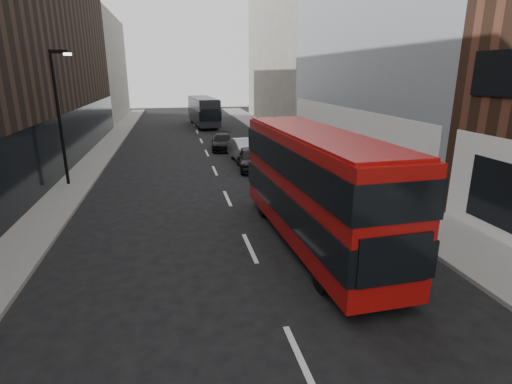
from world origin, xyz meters
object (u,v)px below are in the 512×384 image
car_b (246,151)px  car_c (222,142)px  street_lamp (60,109)px  red_bus (315,183)px  grey_bus (203,111)px  car_a (251,158)px

car_b → car_c: size_ratio=1.12×
street_lamp → red_bus: street_lamp is taller
car_b → car_c: car_b is taller
street_lamp → car_b: 12.04m
grey_bus → car_b: bearing=-90.4°
street_lamp → red_bus: bearing=-43.6°
grey_bus → car_a: grey_bus is taller
street_lamp → car_a: bearing=10.7°
car_a → car_c: 7.42m
street_lamp → car_a: (10.59, 2.00, -3.47)m
street_lamp → red_bus: (10.54, -10.05, -1.90)m
grey_bus → car_c: (0.31, -15.49, -1.14)m
grey_bus → car_a: 22.91m
red_bus → car_a: red_bus is taller
car_a → car_b: (0.12, 2.33, 0.08)m
car_a → car_c: car_a is taller
grey_bus → car_b: (1.40, -20.52, -0.97)m
car_a → car_b: 2.34m
red_bus → grey_bus: size_ratio=1.00×
street_lamp → red_bus: size_ratio=0.68×
grey_bus → street_lamp: bearing=-114.9°
grey_bus → car_b: grey_bus is taller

